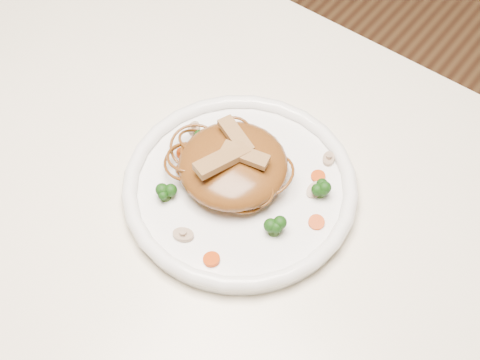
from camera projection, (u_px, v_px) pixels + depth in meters
The scene contains 19 objects.
table at pixel (202, 241), 0.96m from camera, with size 1.20×0.80×0.75m.
plate at pixel (240, 190), 0.88m from camera, with size 0.30×0.30×0.02m, color white.
noodle_mound at pixel (233, 165), 0.86m from camera, with size 0.14×0.14×0.05m, color brown.
chicken_a at pixel (245, 155), 0.83m from camera, with size 0.06×0.02×0.01m, color #9E7F4A.
chicken_b at pixel (236, 136), 0.85m from camera, with size 0.06×0.02×0.01m, color #9E7F4A.
chicken_c at pixel (222, 160), 0.83m from camera, with size 0.07×0.02×0.01m, color #9E7F4A.
broccoli_0 at pixel (321, 187), 0.85m from camera, with size 0.03×0.03×0.03m, color #13420D, non-canonical shape.
broccoli_1 at pixel (200, 140), 0.90m from camera, with size 0.03×0.03×0.03m, color #13420D, non-canonical shape.
broccoli_2 at pixel (165, 192), 0.85m from camera, with size 0.02×0.02×0.03m, color #13420D, non-canonical shape.
broccoli_3 at pixel (274, 226), 0.82m from camera, with size 0.02×0.02×0.03m, color #13420D, non-canonical shape.
carrot_0 at pixel (318, 177), 0.88m from camera, with size 0.02×0.02×0.01m, color red.
carrot_1 at pixel (183, 153), 0.90m from camera, with size 0.02×0.02×0.01m, color red.
carrot_2 at pixel (316, 222), 0.84m from camera, with size 0.02×0.02×0.01m, color red.
carrot_3 at pixel (255, 133), 0.92m from camera, with size 0.02×0.02×0.01m, color red.
carrot_4 at pixel (212, 259), 0.81m from camera, with size 0.02×0.02×0.01m, color red.
mushroom_0 at pixel (183, 235), 0.83m from camera, with size 0.03×0.03×0.01m, color tan.
mushroom_1 at pixel (315, 190), 0.87m from camera, with size 0.03×0.03×0.01m, color tan.
mushroom_2 at pixel (194, 128), 0.93m from camera, with size 0.02×0.02×0.01m, color tan.
mushroom_3 at pixel (328, 159), 0.90m from camera, with size 0.02×0.02×0.01m, color tan.
Camera 1 is at (0.34, -0.35, 1.48)m, focal length 50.40 mm.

